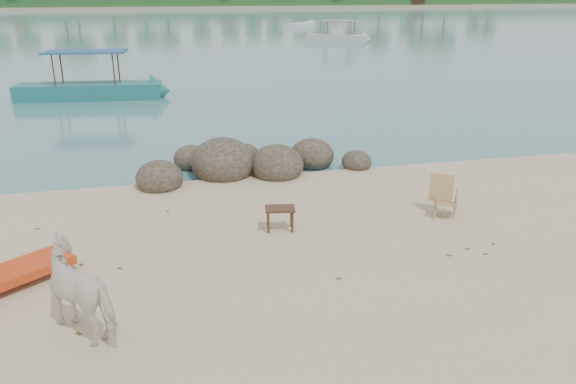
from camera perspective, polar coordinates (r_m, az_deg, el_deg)
The scene contains 11 objects.
water at distance 98.16m, azimuth -12.72°, elevation 16.84°, with size 400.00×400.00×0.00m, color #3D727B.
far_shore at distance 178.10m, azimuth -13.30°, elevation 18.05°, with size 420.00×90.00×1.40m, color tan.
boulders at distance 15.32m, azimuth -4.43°, elevation 2.87°, with size 6.41×2.99×1.30m.
cow at distance 8.70m, azimuth -19.82°, elevation -9.35°, with size 0.72×1.57×1.33m, color silver.
side_table at distance 11.59m, azimuth -0.81°, elevation -2.88°, with size 0.61×0.39×0.49m, color #332314, non-canonical shape.
lounge_chair at distance 10.57m, azimuth -25.86°, elevation -6.88°, with size 2.22×0.78×0.67m, color red, non-canonical shape.
deck_chair at distance 12.67m, azimuth 15.78°, elevation -0.68°, with size 0.56×0.61×0.87m, color tan, non-canonical shape.
boat_near at distance 27.38m, azimuth -19.85°, elevation 12.59°, with size 7.16×1.61×3.47m, color #1D6667, non-canonical shape.
boat_mid at distance 54.78m, azimuth 5.07°, elevation 16.65°, with size 6.38×1.44×3.10m, color #BABBB6, non-canonical shape.
boat_far at distance 74.65m, azimuth 1.48°, elevation 16.67°, with size 5.69×1.28×0.66m, color silver, non-canonical shape.
dead_leaves at distance 9.54m, azimuth -3.53°, elevation -9.89°, with size 8.98×7.57×0.00m.
Camera 1 is at (-1.74, -8.02, 4.76)m, focal length 35.00 mm.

